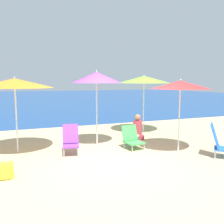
% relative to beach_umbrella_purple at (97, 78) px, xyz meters
% --- Properties ---
extents(ground_plane, '(60.00, 60.00, 0.00)m').
position_rel_beach_umbrella_purple_xyz_m(ground_plane, '(0.00, -1.46, -2.04)').
color(ground_plane, '#C6B284').
extents(sea_water, '(60.00, 40.00, 0.01)m').
position_rel_beach_umbrella_purple_xyz_m(sea_water, '(0.00, 23.38, -2.04)').
color(sea_water, '#19478C').
rests_on(sea_water, ground).
extents(beach_umbrella_purple, '(1.51, 1.51, 2.25)m').
position_rel_beach_umbrella_purple_xyz_m(beach_umbrella_purple, '(0.00, 0.00, 0.00)').
color(beach_umbrella_purple, white).
rests_on(beach_umbrella_purple, ground).
extents(beach_umbrella_orange, '(2.02, 2.02, 2.05)m').
position_rel_beach_umbrella_purple_xyz_m(beach_umbrella_orange, '(-2.27, 0.03, -0.16)').
color(beach_umbrella_orange, white).
rests_on(beach_umbrella_orange, ground).
extents(beach_umbrella_red, '(1.59, 1.59, 2.00)m').
position_rel_beach_umbrella_purple_xyz_m(beach_umbrella_red, '(1.89, -1.49, -0.20)').
color(beach_umbrella_red, white).
rests_on(beach_umbrella_red, ground).
extents(beach_umbrella_lime, '(1.96, 1.96, 2.17)m').
position_rel_beach_umbrella_purple_xyz_m(beach_umbrella_lime, '(2.25, 1.19, -0.05)').
color(beach_umbrella_lime, white).
rests_on(beach_umbrella_lime, ground).
extents(beach_chair_green, '(0.56, 0.63, 0.66)m').
position_rel_beach_umbrella_purple_xyz_m(beach_chair_green, '(0.83, -0.74, -1.74)').
color(beach_chair_green, silver).
rests_on(beach_chair_green, ground).
extents(beach_chair_blue, '(0.72, 0.72, 0.86)m').
position_rel_beach_umbrella_purple_xyz_m(beach_chair_blue, '(2.52, -2.29, -1.63)').
color(beach_chair_blue, silver).
rests_on(beach_chair_blue, ground).
extents(beach_chair_purple, '(0.52, 0.62, 0.78)m').
position_rel_beach_umbrella_purple_xyz_m(beach_chair_purple, '(-0.95, -0.64, -1.65)').
color(beach_chair_purple, silver).
rests_on(beach_chair_purple, ground).
extents(person_seated_near, '(0.32, 0.38, 0.84)m').
position_rel_beach_umbrella_purple_xyz_m(person_seated_near, '(1.49, 0.21, -1.69)').
color(person_seated_near, '#BF3F4C').
rests_on(person_seated_near, ground).
extents(backpack_yellow, '(0.33, 0.24, 0.32)m').
position_rel_beach_umbrella_purple_xyz_m(backpack_yellow, '(-2.55, -1.86, -1.89)').
color(backpack_yellow, yellow).
rests_on(backpack_yellow, ground).
extents(cooler_box, '(0.40, 0.30, 0.28)m').
position_rel_beach_umbrella_purple_xyz_m(cooler_box, '(1.06, -0.21, -1.90)').
color(cooler_box, '#338C59').
rests_on(cooler_box, ground).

